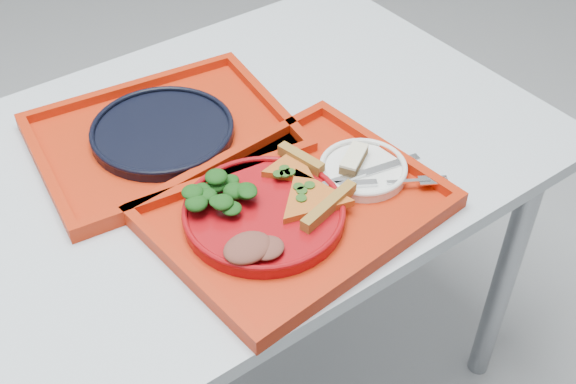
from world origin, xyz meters
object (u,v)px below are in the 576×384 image
object	(u,v)px
tray_far	(164,139)
dinner_plate	(264,215)
navy_plate	(163,133)
dessert_bar	(354,159)
tray_main	(295,211)

from	to	relation	value
tray_far	dinner_plate	size ratio (longest dim) A/B	1.73
navy_plate	dessert_bar	size ratio (longest dim) A/B	3.38
dinner_plate	navy_plate	xyz separation A→B (m)	(-0.03, 0.29, -0.00)
tray_main	navy_plate	xyz separation A→B (m)	(-0.08, 0.30, 0.01)
tray_main	tray_far	bearing A→B (deg)	100.37
dinner_plate	navy_plate	distance (m)	0.29
tray_main	dinner_plate	bearing A→B (deg)	164.72
tray_far	navy_plate	world-z (taller)	navy_plate
dinner_plate	dessert_bar	xyz separation A→B (m)	(0.19, 0.01, 0.02)
tray_far	dinner_plate	bearing A→B (deg)	-77.80
tray_main	dessert_bar	size ratio (longest dim) A/B	5.85
dessert_bar	dinner_plate	bearing A→B (deg)	151.03
tray_main	tray_far	distance (m)	0.31
dessert_bar	tray_main	bearing A→B (deg)	156.11
tray_far	dessert_bar	bearing A→B (deg)	-44.68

